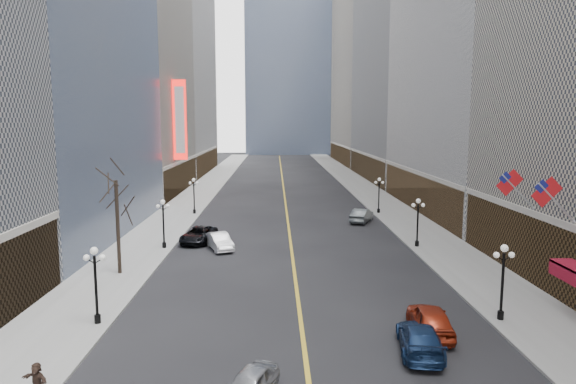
{
  "coord_description": "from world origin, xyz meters",
  "views": [
    {
      "loc": [
        -1.49,
        1.33,
        11.71
      ],
      "look_at": [
        -0.94,
        23.1,
        8.73
      ],
      "focal_mm": 32.0,
      "sensor_mm": 36.0,
      "label": 1
    }
  ],
  "objects": [
    {
      "name": "streetlamp_west_2",
      "position": [
        -11.8,
        48.0,
        2.9
      ],
      "size": [
        1.26,
        0.44,
        4.52
      ],
      "color": "black",
      "rests_on": "sidewalk_west"
    },
    {
      "name": "lane_line",
      "position": [
        0.0,
        80.0,
        0.01
      ],
      "size": [
        0.25,
        200.0,
        0.02
      ],
      "primitive_type": "cube",
      "color": "gold",
      "rests_on": "ground"
    },
    {
      "name": "bldg_west_d",
      "position": [
        -29.92,
        121.0,
        36.17
      ],
      "size": [
        26.6,
        38.6,
        72.8
      ],
      "color": "silver",
      "rests_on": "ground"
    },
    {
      "name": "awning_c",
      "position": [
        16.11,
        30.0,
        3.08
      ],
      "size": [
        1.4,
        4.0,
        0.93
      ],
      "color": "maroon",
      "rests_on": "ground"
    },
    {
      "name": "car_nb_mid",
      "position": [
        -6.64,
        47.83,
        0.76
      ],
      "size": [
        3.15,
        4.88,
        1.52
      ],
      "primitive_type": "imported",
      "rotation": [
        0.0,
        0.0,
        0.37
      ],
      "color": "silver",
      "rests_on": "ground"
    },
    {
      "name": "streetlamp_east_2",
      "position": [
        11.8,
        48.0,
        2.9
      ],
      "size": [
        1.26,
        0.44,
        4.52
      ],
      "color": "black",
      "rests_on": "sidewalk_east"
    },
    {
      "name": "bldg_west_c",
      "position": [
        -29.88,
        87.0,
        25.19
      ],
      "size": [
        26.6,
        30.6,
        50.8
      ],
      "color": "#ADA490",
      "rests_on": "ground"
    },
    {
      "name": "ped_west_far",
      "position": [
        -11.6,
        21.98,
        0.9
      ],
      "size": [
        1.43,
        0.96,
        1.5
      ],
      "primitive_type": "imported",
      "rotation": [
        0.0,
        0.0,
        -0.45
      ],
      "color": "#34241C",
      "rests_on": "sidewalk_west"
    },
    {
      "name": "streetlamp_west_3",
      "position": [
        -11.8,
        66.0,
        2.9
      ],
      "size": [
        1.26,
        0.44,
        4.52
      ],
      "color": "black",
      "rests_on": "sidewalk_west"
    },
    {
      "name": "flag_5",
      "position": [
        15.31,
        37.0,
        7.29
      ],
      "size": [
        2.87,
        0.12,
        2.87
      ],
      "color": "#B2B2B7",
      "rests_on": "ground"
    },
    {
      "name": "bldg_east_d",
      "position": [
        29.9,
        149.0,
        31.17
      ],
      "size": [
        26.6,
        46.6,
        62.8
      ],
      "color": "#ADA490",
      "rests_on": "ground"
    },
    {
      "name": "car_sb_far",
      "position": [
        8.67,
        60.44,
        0.81
      ],
      "size": [
        3.54,
        5.22,
        1.63
      ],
      "primitive_type": "imported",
      "rotation": [
        0.0,
        0.0,
        2.73
      ],
      "color": "#4A4F51",
      "rests_on": "ground"
    },
    {
      "name": "car_sb_mid",
      "position": [
        7.1,
        28.4,
        0.84
      ],
      "size": [
        2.35,
        5.06,
        1.68
      ],
      "primitive_type": "imported",
      "rotation": [
        0.0,
        0.0,
        3.07
      ],
      "color": "maroon",
      "rests_on": "ground"
    },
    {
      "name": "flag_4",
      "position": [
        15.31,
        32.0,
        7.29
      ],
      "size": [
        2.87,
        0.12,
        2.87
      ],
      "color": "#B2B2B7",
      "rests_on": "ground"
    },
    {
      "name": "streetlamp_west_1",
      "position": [
        -11.8,
        30.0,
        2.9
      ],
      "size": [
        1.26,
        0.44,
        4.52
      ],
      "color": "black",
      "rests_on": "sidewalk_west"
    },
    {
      "name": "streetlamp_east_3",
      "position": [
        11.8,
        66.0,
        2.9
      ],
      "size": [
        1.26,
        0.44,
        4.52
      ],
      "color": "black",
      "rests_on": "sidewalk_east"
    },
    {
      "name": "theatre_marquee",
      "position": [
        -15.88,
        80.0,
        12.0
      ],
      "size": [
        2.0,
        0.55,
        12.0
      ],
      "color": "red",
      "rests_on": "ground"
    },
    {
      "name": "sidewalk_east",
      "position": [
        14.0,
        70.0,
        0.07
      ],
      "size": [
        6.0,
        230.0,
        0.15
      ],
      "primitive_type": "cube",
      "color": "gray",
      "rests_on": "ground"
    },
    {
      "name": "streetlamp_east_1",
      "position": [
        11.8,
        30.0,
        2.9
      ],
      "size": [
        1.26,
        0.44,
        4.52
      ],
      "color": "black",
      "rests_on": "sidewalk_east"
    },
    {
      "name": "sidewalk_west",
      "position": [
        -14.0,
        70.0,
        0.07
      ],
      "size": [
        6.0,
        230.0,
        0.15
      ],
      "primitive_type": "cube",
      "color": "gray",
      "rests_on": "ground"
    },
    {
      "name": "tree_west_far",
      "position": [
        -13.5,
        40.0,
        6.24
      ],
      "size": [
        3.6,
        3.6,
        7.92
      ],
      "color": "#2D231C",
      "rests_on": "sidewalk_west"
    },
    {
      "name": "car_sb_near",
      "position": [
        5.88,
        26.07,
        0.75
      ],
      "size": [
        2.81,
        5.39,
        1.49
      ],
      "primitive_type": "imported",
      "rotation": [
        0.0,
        0.0,
        3.0
      ],
      "color": "#14294E",
      "rests_on": "ground"
    },
    {
      "name": "car_nb_far",
      "position": [
        -9.0,
        50.67,
        0.77
      ],
      "size": [
        3.51,
        5.88,
        1.53
      ],
      "primitive_type": "imported",
      "rotation": [
        0.0,
        0.0,
        -0.18
      ],
      "color": "black",
      "rests_on": "ground"
    },
    {
      "name": "bldg_east_c",
      "position": [
        29.88,
        106.0,
        24.18
      ],
      "size": [
        26.6,
        40.6,
        48.8
      ],
      "color": "gray",
      "rests_on": "ground"
    }
  ]
}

